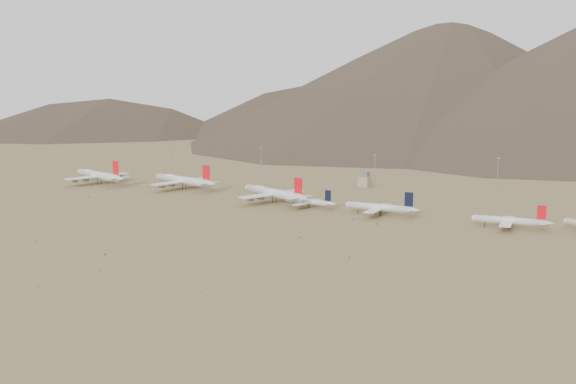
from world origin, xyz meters
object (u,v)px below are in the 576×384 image
Objects in this scene: narrowbody_a at (309,202)px; narrowbody_b at (381,208)px; widebody_centre at (183,180)px; widebody_west at (99,175)px; control_tower at (365,180)px; widebody_east at (274,193)px.

narrowbody_a is 0.82× the size of narrowbody_b.
narrowbody_b is (167.02, -13.07, -1.87)m from widebody_centre.
widebody_west reaches higher than narrowbody_b.
widebody_centre is 5.55× the size of control_tower.
control_tower is (109.09, 83.60, -1.53)m from widebody_centre.
control_tower is at bearing 96.89° from narrowbody_a.
narrowbody_a is (118.35, -14.44, -2.78)m from widebody_centre.
narrowbody_a is at bearing -84.61° from control_tower.
control_tower is (20.15, 94.68, -1.30)m from widebody_east.
control_tower is at bearing 45.31° from widebody_centre.
narrowbody_b is 3.88× the size of control_tower.
widebody_west is 1.45× the size of narrowbody_b.
widebody_centre is 89.63m from widebody_east.
widebody_centre is 1.43× the size of narrowbody_b.
narrowbody_b is at bearing 3.11° from narrowbody_a.
widebody_west reaches higher than control_tower.
widebody_east is 1.35× the size of narrowbody_b.
widebody_west is 241.27m from narrowbody_b.
narrowbody_a is at bearing 176.35° from narrowbody_b.
narrowbody_b is at bearing -59.07° from control_tower.
widebody_centre reaches higher than narrowbody_b.
widebody_centre is at bearing 174.54° from narrowbody_a.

